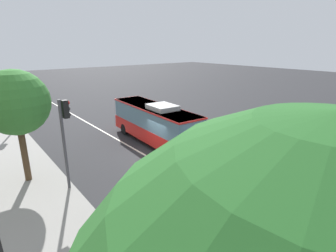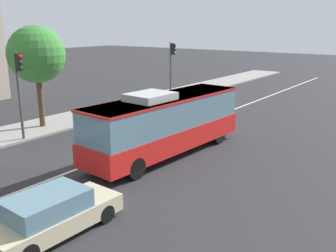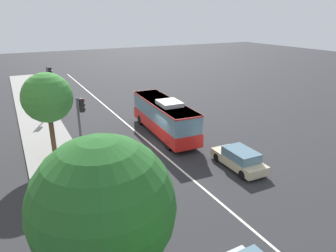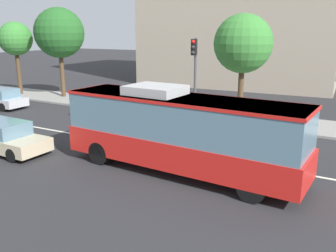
{
  "view_description": "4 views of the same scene",
  "coord_description": "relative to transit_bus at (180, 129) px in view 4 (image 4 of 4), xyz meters",
  "views": [
    {
      "loc": [
        -14.92,
        9.96,
        7.88
      ],
      "look_at": [
        -0.1,
        -1.76,
        2.07
      ],
      "focal_mm": 28.32,
      "sensor_mm": 36.0,
      "label": 1
    },
    {
      "loc": [
        -12.93,
        -13.43,
        6.64
      ],
      "look_at": [
        1.74,
        -2.54,
        1.71
      ],
      "focal_mm": 40.04,
      "sensor_mm": 36.0,
      "label": 2
    },
    {
      "loc": [
        -21.6,
        9.93,
        10.45
      ],
      "look_at": [
        -0.3,
        -1.24,
        1.73
      ],
      "focal_mm": 32.76,
      "sensor_mm": 36.0,
      "label": 3
    },
    {
      "loc": [
        8.4,
        -14.51,
        5.58
      ],
      "look_at": [
        1.68,
        -2.3,
        1.92
      ],
      "focal_mm": 38.63,
      "sensor_mm": 36.0,
      "label": 4
    }
  ],
  "objects": [
    {
      "name": "ground_plane",
      "position": [
        -2.13,
        2.12,
        -1.81
      ],
      "size": [
        160.0,
        160.0,
        0.0
      ],
      "primitive_type": "plane",
      "color": "#28282B"
    },
    {
      "name": "sidewalk_kerb",
      "position": [
        -2.13,
        9.9,
        -1.74
      ],
      "size": [
        80.0,
        3.98,
        0.14
      ],
      "primitive_type": "cube",
      "color": "gray",
      "rests_on": "ground_plane"
    },
    {
      "name": "lane_centre_line",
      "position": [
        -2.13,
        2.12,
        -1.8
      ],
      "size": [
        76.0,
        0.16,
        0.01
      ],
      "primitive_type": "cube",
      "color": "silver",
      "rests_on": "ground_plane"
    },
    {
      "name": "transit_bus",
      "position": [
        0.0,
        0.0,
        0.0
      ],
      "size": [
        10.13,
        3.08,
        3.46
      ],
      "rotation": [
        0.0,
        0.0,
        -0.06
      ],
      "color": "red",
      "rests_on": "ground_plane"
    },
    {
      "name": "sedan_white",
      "position": [
        -8.43,
        6.3,
        -1.09
      ],
      "size": [
        4.56,
        1.96,
        1.46
      ],
      "rotation": [
        0.0,
        0.0,
        3.18
      ],
      "color": "white",
      "rests_on": "ground_plane"
    },
    {
      "name": "sedan_beige",
      "position": [
        -8.48,
        -1.75,
        -1.09
      ],
      "size": [
        4.54,
        1.91,
        1.46
      ],
      "rotation": [
        0.0,
        0.0,
        -0.02
      ],
      "color": "#C6B793",
      "rests_on": "ground_plane"
    },
    {
      "name": "traffic_light_near_corner",
      "position": [
        -3.11,
        8.05,
        1.75
      ],
      "size": [
        0.34,
        0.62,
        5.2
      ],
      "rotation": [
        0.0,
        0.0,
        -1.51
      ],
      "color": "#47474C",
      "rests_on": "ground_plane"
    },
    {
      "name": "street_tree_kerbside_left",
      "position": [
        -20.82,
        9.38,
        3.09
      ],
      "size": [
        2.89,
        2.89,
        6.41
      ],
      "color": "#4C3823",
      "rests_on": "ground_plane"
    },
    {
      "name": "street_tree_kerbside_centre",
      "position": [
        -0.66,
        9.8,
        3.01
      ],
      "size": [
        3.64,
        3.64,
        6.67
      ],
      "color": "#4C3823",
      "rests_on": "ground_plane"
    },
    {
      "name": "street_tree_kerbside_right",
      "position": [
        -16.49,
        10.29,
        3.62
      ],
      "size": [
        4.11,
        4.11,
        7.51
      ],
      "color": "#4C3823",
      "rests_on": "ground_plane"
    }
  ]
}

